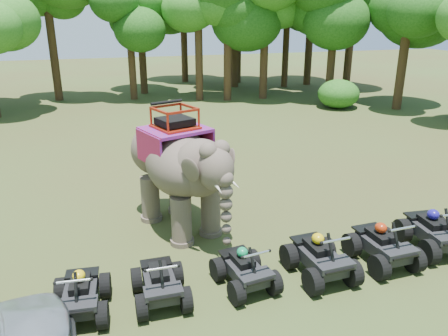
{
  "coord_description": "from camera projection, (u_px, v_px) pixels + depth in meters",
  "views": [
    {
      "loc": [
        -3.45,
        -9.52,
        5.91
      ],
      "look_at": [
        0.0,
        1.2,
        1.9
      ],
      "focal_mm": 35.0,
      "sensor_mm": 36.0,
      "label": 1
    }
  ],
  "objects": [
    {
      "name": "tree_3",
      "position": [
        333.0,
        41.0,
        29.56
      ],
      "size": [
        5.73,
        5.73,
        8.19
      ],
      "primitive_type": null,
      "color": "#195114",
      "rests_on": "ground"
    },
    {
      "name": "ground",
      "position": [
        238.0,
        250.0,
        11.51
      ],
      "size": [
        110.0,
        110.0,
        0.0
      ],
      "primitive_type": "plane",
      "color": "#47381E",
      "rests_on": "ground"
    },
    {
      "name": "tree_4",
      "position": [
        406.0,
        37.0,
        26.99
      ],
      "size": [
        6.32,
        6.32,
        9.03
      ],
      "primitive_type": null,
      "color": "#195114",
      "rests_on": "ground"
    },
    {
      "name": "atv_2",
      "position": [
        245.0,
        264.0,
        9.81
      ],
      "size": [
        1.3,
        1.67,
        1.14
      ],
      "primitive_type": null,
      "rotation": [
        0.0,
        0.0,
        0.12
      ],
      "color": "black",
      "rests_on": "ground"
    },
    {
      "name": "elephant",
      "position": [
        178.0,
        168.0,
        12.21
      ],
      "size": [
        3.13,
        4.67,
        3.61
      ],
      "primitive_type": null,
      "rotation": [
        0.0,
        0.0,
        0.32
      ],
      "color": "brown",
      "rests_on": "ground"
    },
    {
      "name": "atv_4",
      "position": [
        384.0,
        240.0,
        10.72
      ],
      "size": [
        1.28,
        1.74,
        1.27
      ],
      "primitive_type": null,
      "rotation": [
        0.0,
        0.0,
        0.02
      ],
      "color": "black",
      "rests_on": "ground"
    },
    {
      "name": "tree_36",
      "position": [
        184.0,
        31.0,
        38.28
      ],
      "size": [
        6.22,
        6.22,
        8.89
      ],
      "primitive_type": null,
      "color": "#195114",
      "rests_on": "ground"
    },
    {
      "name": "tree_26",
      "position": [
        52.0,
        37.0,
        29.94
      ],
      "size": [
        6.11,
        6.11,
        8.73
      ],
      "primitive_type": null,
      "color": "#195114",
      "rests_on": "ground"
    },
    {
      "name": "tree_1",
      "position": [
        199.0,
        47.0,
        30.22
      ],
      "size": [
        5.13,
        5.13,
        7.32
      ],
      "primitive_type": null,
      "color": "#195114",
      "rests_on": "ground"
    },
    {
      "name": "tree_0",
      "position": [
        131.0,
        49.0,
        30.55
      ],
      "size": [
        4.9,
        4.9,
        7.0
      ],
      "primitive_type": null,
      "color": "#195114",
      "rests_on": "ground"
    },
    {
      "name": "atv_5",
      "position": [
        435.0,
        227.0,
        11.33
      ],
      "size": [
        1.51,
        1.94,
        1.33
      ],
      "primitive_type": null,
      "rotation": [
        0.0,
        0.0,
        -0.11
      ],
      "color": "black",
      "rests_on": "ground"
    },
    {
      "name": "atv_0",
      "position": [
        79.0,
        290.0,
        8.9
      ],
      "size": [
        1.31,
        1.69,
        1.16
      ],
      "primitive_type": null,
      "rotation": [
        0.0,
        0.0,
        -0.11
      ],
      "color": "black",
      "rests_on": "ground"
    },
    {
      "name": "tree_37",
      "position": [
        228.0,
        40.0,
        30.0
      ],
      "size": [
        5.8,
        5.8,
        8.29
      ],
      "primitive_type": null,
      "color": "#195114",
      "rests_on": "ground"
    },
    {
      "name": "tree_35",
      "position": [
        235.0,
        24.0,
        35.31
      ],
      "size": [
        7.11,
        7.11,
        10.15
      ],
      "primitive_type": null,
      "color": "#195114",
      "rests_on": "ground"
    },
    {
      "name": "atv_3",
      "position": [
        321.0,
        252.0,
        10.18
      ],
      "size": [
        1.32,
        1.78,
        1.29
      ],
      "primitive_type": null,
      "rotation": [
        0.0,
        0.0,
        0.03
      ],
      "color": "black",
      "rests_on": "ground"
    },
    {
      "name": "tree_33",
      "position": [
        352.0,
        19.0,
        34.72
      ],
      "size": [
        7.64,
        7.64,
        10.92
      ],
      "primitive_type": null,
      "color": "#195114",
      "rests_on": "ground"
    },
    {
      "name": "tree_2",
      "position": [
        265.0,
        34.0,
        30.52
      ],
      "size": [
        6.35,
        6.35,
        9.08
      ],
      "primitive_type": null,
      "color": "#195114",
      "rests_on": "ground"
    },
    {
      "name": "tree_31",
      "position": [
        286.0,
        41.0,
        35.84
      ],
      "size": [
        5.25,
        5.25,
        7.5
      ],
      "primitive_type": null,
      "color": "#195114",
      "rests_on": "ground"
    },
    {
      "name": "tree_38",
      "position": [
        141.0,
        37.0,
        32.63
      ],
      "size": [
        5.91,
        5.91,
        8.44
      ],
      "primitive_type": null,
      "color": "#195114",
      "rests_on": "ground"
    },
    {
      "name": "tree_27",
      "position": [
        238.0,
        37.0,
        38.09
      ],
      "size": [
        5.48,
        5.48,
        7.83
      ],
      "primitive_type": null,
      "color": "#195114",
      "rests_on": "ground"
    },
    {
      "name": "atv_1",
      "position": [
        160.0,
        278.0,
        9.31
      ],
      "size": [
        1.18,
        1.59,
        1.16
      ],
      "primitive_type": null,
      "rotation": [
        0.0,
        0.0,
        -0.03
      ],
      "color": "black",
      "rests_on": "ground"
    },
    {
      "name": "tree_30",
      "position": [
        199.0,
        26.0,
        37.89
      ],
      "size": [
        6.78,
        6.78,
        9.68
      ],
      "primitive_type": null,
      "color": "#195114",
      "rests_on": "ground"
    },
    {
      "name": "tree_28",
      "position": [
        311.0,
        21.0,
        36.47
      ],
      "size": [
        7.39,
        7.39,
        10.56
      ],
      "primitive_type": null,
      "color": "#195114",
      "rests_on": "ground"
    }
  ]
}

